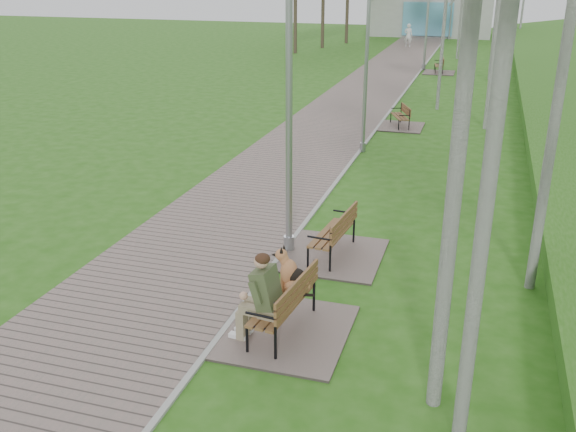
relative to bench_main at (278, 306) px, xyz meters
The scene contains 13 objects.
ground 2.09m from the bench_main, 114.41° to the right, with size 120.00×120.00×0.00m, color #245811.
walkway 19.82m from the bench_main, 97.51° to the left, with size 3.50×67.00×0.04m, color #75665F.
kerb 19.67m from the bench_main, 92.45° to the left, with size 0.10×67.00×0.05m, color #999993.
building_north 49.20m from the bench_main, 92.73° to the left, with size 10.00×5.20×4.00m.
bench_main is the anchor object (origin of this frame).
bench_second 3.13m from the bench_main, 87.43° to the left, with size 1.94×2.16×1.19m.
bench_third 14.74m from the bench_main, 90.39° to the left, with size 1.60×1.78×0.98m.
bench_far 28.20m from the bench_main, 89.67° to the left, with size 1.66×1.85×1.02m.
lamp_post_near 3.85m from the bench_main, 103.81° to the left, with size 0.22×0.22×5.69m.
lamp_post_second 11.24m from the bench_main, 93.94° to the left, with size 0.19×0.19×4.88m.
lamp_post_third 29.22m from the bench_main, 91.46° to the left, with size 0.22×0.22×5.72m.
lamp_post_far 46.36m from the bench_main, 90.64° to the left, with size 0.19×0.19×4.89m.
pedestrian_near 39.90m from the bench_main, 94.31° to the left, with size 0.61×0.40×1.66m, color silver.
Camera 1 is at (3.61, -6.59, 5.48)m, focal length 40.00 mm.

